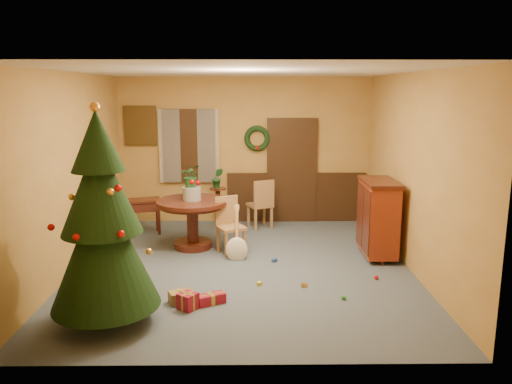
{
  "coord_description": "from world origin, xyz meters",
  "views": [
    {
      "loc": [
        0.12,
        -7.2,
        2.64
      ],
      "look_at": [
        0.2,
        0.4,
        1.08
      ],
      "focal_mm": 35.0,
      "sensor_mm": 36.0,
      "label": 1
    }
  ],
  "objects_px": {
    "chair_near": "(229,223)",
    "writing_desk": "(140,208)",
    "dining_table": "(192,215)",
    "christmas_tree": "(102,223)",
    "sideboard": "(378,216)"
  },
  "relations": [
    {
      "from": "dining_table",
      "to": "christmas_tree",
      "type": "height_order",
      "value": "christmas_tree"
    },
    {
      "from": "writing_desk",
      "to": "sideboard",
      "type": "xyz_separation_m",
      "value": [
        4.07,
        -1.31,
        0.17
      ]
    },
    {
      "from": "chair_near",
      "to": "christmas_tree",
      "type": "relative_size",
      "value": 0.37
    },
    {
      "from": "dining_table",
      "to": "christmas_tree",
      "type": "distance_m",
      "value": 2.95
    },
    {
      "from": "dining_table",
      "to": "christmas_tree",
      "type": "relative_size",
      "value": 0.48
    },
    {
      "from": "dining_table",
      "to": "writing_desk",
      "type": "distance_m",
      "value": 1.33
    },
    {
      "from": "dining_table",
      "to": "chair_near",
      "type": "height_order",
      "value": "chair_near"
    },
    {
      "from": "chair_near",
      "to": "writing_desk",
      "type": "height_order",
      "value": "chair_near"
    },
    {
      "from": "chair_near",
      "to": "sideboard",
      "type": "distance_m",
      "value": 2.41
    },
    {
      "from": "dining_table",
      "to": "writing_desk",
      "type": "xyz_separation_m",
      "value": [
        -1.06,
        0.81,
        -0.08
      ]
    },
    {
      "from": "christmas_tree",
      "to": "writing_desk",
      "type": "height_order",
      "value": "christmas_tree"
    },
    {
      "from": "christmas_tree",
      "to": "writing_desk",
      "type": "distance_m",
      "value": 3.7
    },
    {
      "from": "chair_near",
      "to": "sideboard",
      "type": "height_order",
      "value": "sideboard"
    },
    {
      "from": "christmas_tree",
      "to": "sideboard",
      "type": "xyz_separation_m",
      "value": [
        3.68,
        2.3,
        -0.53
      ]
    },
    {
      "from": "sideboard",
      "to": "writing_desk",
      "type": "bearing_deg",
      "value": 162.2
    }
  ]
}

